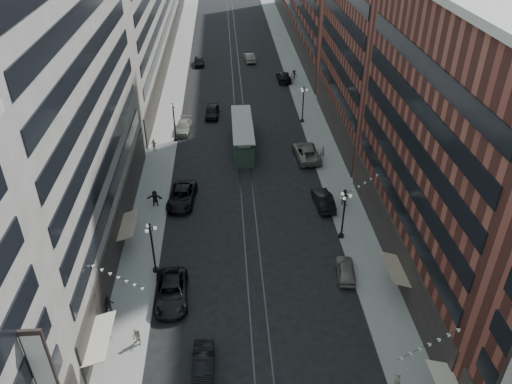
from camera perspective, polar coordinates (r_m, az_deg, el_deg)
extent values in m
plane|color=black|center=(74.85, -1.76, 7.75)|extent=(220.00, 220.00, 0.00)
cube|color=gray|center=(84.42, -9.64, 10.35)|extent=(4.00, 180.00, 0.15)
cube|color=gray|center=(84.98, 5.53, 10.81)|extent=(4.00, 180.00, 0.15)
cube|color=#2D2D33|center=(83.99, -2.52, 10.62)|extent=(0.12, 180.00, 0.02)
cube|color=#2D2D33|center=(84.03, -1.55, 10.65)|extent=(0.12, 180.00, 0.02)
cube|color=#ACA599|center=(46.87, -22.15, 8.17)|extent=(8.00, 36.00, 28.00)
cube|color=brown|center=(45.09, 21.89, 4.42)|extent=(8.00, 30.00, 24.00)
cylinder|color=black|center=(48.11, -11.38, -8.70)|extent=(0.56, 0.56, 0.30)
cylinder|color=black|center=(46.55, -11.70, -6.44)|extent=(0.18, 0.18, 5.20)
sphere|color=black|center=(44.87, -12.10, -3.66)|extent=(0.24, 0.24, 0.24)
sphere|color=white|center=(45.03, -11.47, -4.06)|extent=(0.36, 0.36, 0.36)
sphere|color=white|center=(45.45, -12.26, -3.79)|extent=(0.36, 0.36, 0.36)
sphere|color=white|center=(44.83, -12.38, -4.38)|extent=(0.36, 0.36, 0.36)
cylinder|color=black|center=(70.54, -9.13, 5.95)|extent=(0.56, 0.56, 0.30)
cylinder|color=black|center=(69.49, -9.31, 7.75)|extent=(0.18, 0.18, 5.20)
sphere|color=black|center=(68.37, -9.52, 9.88)|extent=(0.24, 0.24, 0.24)
sphere|color=white|center=(68.48, -9.11, 9.59)|extent=(0.36, 0.36, 0.36)
sphere|color=white|center=(68.90, -9.65, 9.69)|extent=(0.36, 0.36, 0.36)
sphere|color=white|center=(68.19, -9.70, 9.43)|extent=(0.36, 0.36, 0.36)
cylinder|color=black|center=(51.92, 9.70, -4.94)|extent=(0.56, 0.56, 0.30)
cylinder|color=black|center=(50.47, 9.96, -2.74)|extent=(0.18, 0.18, 5.20)
sphere|color=black|center=(48.92, 10.27, -0.07)|extent=(0.24, 0.24, 0.24)
sphere|color=white|center=(49.24, 10.73, -0.44)|extent=(0.36, 0.36, 0.36)
sphere|color=white|center=(49.40, 9.87, -0.22)|extent=(0.36, 0.36, 0.36)
sphere|color=white|center=(48.77, 10.06, -0.72)|extent=(0.36, 0.36, 0.36)
cylinder|color=black|center=(75.55, 5.29, 8.12)|extent=(0.56, 0.56, 0.30)
cylinder|color=black|center=(74.56, 5.39, 9.83)|extent=(0.18, 0.18, 5.20)
sphere|color=black|center=(73.52, 5.50, 11.83)|extent=(0.24, 0.24, 0.24)
sphere|color=white|center=(73.73, 5.84, 11.55)|extent=(0.36, 0.36, 0.36)
sphere|color=white|center=(73.99, 5.27, 11.65)|extent=(0.36, 0.36, 0.36)
sphere|color=white|center=(73.27, 5.35, 11.43)|extent=(0.36, 0.36, 0.36)
cube|color=#273D2D|center=(67.90, -1.54, 6.23)|extent=(2.54, 12.18, 2.64)
cube|color=gray|center=(67.19, -1.56, 7.47)|extent=(1.62, 11.17, 0.61)
cube|color=gray|center=(67.02, -1.57, 7.78)|extent=(2.74, 12.39, 0.15)
cylinder|color=black|center=(64.31, -1.36, 3.65)|extent=(2.34, 0.71, 0.71)
cylinder|color=black|center=(72.42, -1.69, 7.16)|extent=(2.34, 0.71, 0.71)
imported|color=black|center=(44.84, -9.66, -11.23)|extent=(3.03, 6.17, 1.69)
imported|color=slate|center=(47.30, 10.21, -8.74)|extent=(2.16, 4.32, 1.41)
imported|color=black|center=(39.45, -6.04, -19.10)|extent=(1.65, 4.53, 1.49)
imported|color=black|center=(44.68, -16.43, -12.26)|extent=(0.96, 0.77, 1.73)
imported|color=beige|center=(39.56, 15.89, -20.06)|extent=(0.44, 0.90, 1.51)
imported|color=black|center=(56.78, -8.47, -0.49)|extent=(3.46, 6.39, 1.70)
imported|color=gray|center=(73.05, -8.29, 7.39)|extent=(2.48, 5.24, 1.48)
imported|color=black|center=(100.14, -6.53, 14.62)|extent=(2.14, 4.66, 1.55)
imported|color=black|center=(56.11, 7.72, -0.91)|extent=(2.10, 5.08, 1.63)
imported|color=slate|center=(65.42, 5.80, 4.54)|extent=(3.40, 6.55, 1.76)
imported|color=black|center=(91.53, 3.18, 13.04)|extent=(2.42, 5.60, 1.61)
imported|color=black|center=(77.31, -5.04, 9.16)|extent=(2.27, 5.04, 1.68)
imported|color=slate|center=(101.70, -0.77, 15.13)|extent=(2.33, 5.11, 1.62)
imported|color=black|center=(56.52, -11.49, -0.69)|extent=(1.81, 0.66, 1.91)
imported|color=#BBB39B|center=(68.05, -11.58, 5.29)|extent=(1.08, 0.72, 1.69)
imported|color=black|center=(56.44, 10.05, -0.55)|extent=(1.01, 1.05, 1.94)
imported|color=#A09784|center=(65.55, 7.57, 4.62)|extent=(0.69, 0.50, 1.76)
imported|color=black|center=(91.57, 4.36, 13.18)|extent=(1.27, 0.93, 1.82)
imported|color=#BCB59C|center=(41.71, -13.42, -15.83)|extent=(0.90, 0.84, 1.64)
imported|color=#B9AB99|center=(90.12, 4.22, 12.79)|extent=(0.85, 0.91, 1.65)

